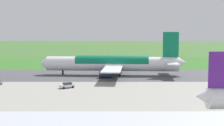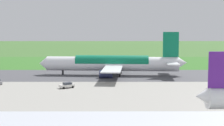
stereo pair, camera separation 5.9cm
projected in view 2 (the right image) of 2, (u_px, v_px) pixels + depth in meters
ground_plane at (87, 75)px, 116.19m from camera, size 800.00×800.00×0.00m
runway_asphalt at (87, 75)px, 116.18m from camera, size 600.00×31.02×0.06m
apron_concrete at (67, 112)px, 63.64m from camera, size 440.00×110.00×0.05m
grass_verge_foreground at (94, 63)px, 158.70m from camera, size 600.00×80.00×0.04m
airliner_main at (113, 63)px, 115.74m from camera, size 54.15×44.32×15.88m
service_car_ops at (67, 85)px, 89.80m from camera, size 4.49×3.82×1.62m
no_stopping_sign at (135, 60)px, 162.33m from camera, size 0.60×0.10×2.25m
traffic_cone_orange at (128, 62)px, 160.54m from camera, size 0.40×0.40×0.55m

